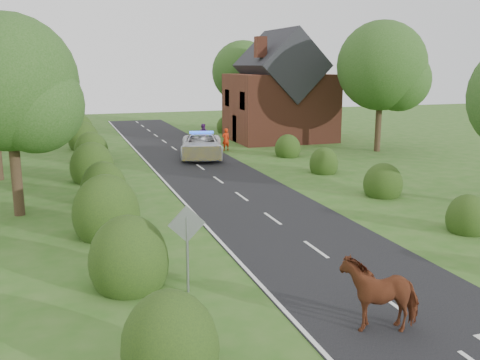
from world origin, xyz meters
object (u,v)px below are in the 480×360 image
object	(u,v)px
police_van	(202,145)
pedestrian_red	(226,139)
cow	(379,297)
road_sign	(187,236)
pedestrian_purple	(203,135)

from	to	relation	value
police_van	pedestrian_red	size ratio (longest dim) A/B	3.92
cow	pedestrian_red	world-z (taller)	pedestrian_red
road_sign	pedestrian_red	xyz separation A→B (m)	(8.50, 23.93, -0.83)
cow	police_van	world-z (taller)	police_van
road_sign	police_van	size ratio (longest dim) A/B	0.39
police_van	pedestrian_purple	size ratio (longest dim) A/B	3.75
police_van	pedestrian_purple	world-z (taller)	police_van
police_van	pedestrian_red	distance (m)	3.42
cow	pedestrian_red	distance (m)	27.71
cow	police_van	xyz separation A→B (m)	(2.04, 24.98, 0.09)
cow	police_van	distance (m)	25.06
cow	police_van	bearing A→B (deg)	-171.65
pedestrian_purple	cow	bearing A→B (deg)	110.43
road_sign	pedestrian_red	world-z (taller)	road_sign
pedestrian_red	pedestrian_purple	world-z (taller)	pedestrian_purple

